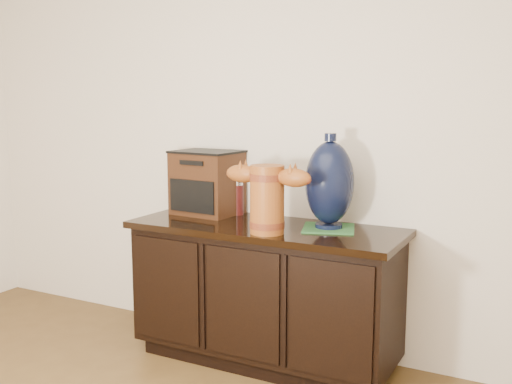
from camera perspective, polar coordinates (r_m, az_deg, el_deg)
The scene contains 6 objects.
sideboard at distance 3.26m, azimuth 0.88°, elevation -9.53°, with size 1.46×0.56×0.75m.
terracotta_vessel at distance 2.94m, azimuth 1.07°, elevation -0.30°, with size 0.48×0.19×0.34m.
tv_radio at distance 3.46m, azimuth -4.67°, elevation 0.92°, with size 0.39×0.32×0.37m.
green_mat at distance 3.10m, azimuth 6.94°, elevation -3.43°, with size 0.26×0.26×0.01m, color #2E6631.
lamp_base at distance 3.06m, azimuth 7.02°, elevation 0.84°, with size 0.31×0.31×0.48m.
spray_can at distance 3.44m, azimuth -1.77°, elevation -0.54°, with size 0.07×0.07×0.20m.
Camera 1 is at (1.39, -0.53, 1.42)m, focal length 42.00 mm.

